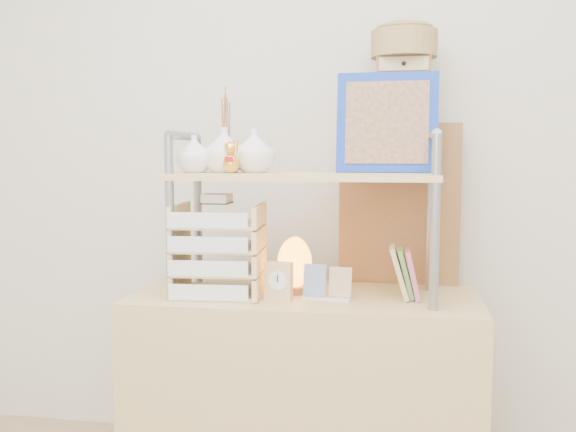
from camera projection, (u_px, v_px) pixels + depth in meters
name	position (u px, v px, depth m)	size (l,w,h in m)	color
desk	(304.00, 399.00, 2.26)	(1.20, 0.50, 0.75)	tan
cabinet	(400.00, 296.00, 2.54)	(0.45, 0.24, 1.35)	brown
hutch	(285.00, 166.00, 2.21)	(0.90, 0.34, 0.77)	gray
letter_tray	(218.00, 255.00, 2.21)	(0.31, 0.29, 0.35)	#D4B27F
salt_lamp	(295.00, 264.00, 2.26)	(0.13, 0.12, 0.20)	brown
desk_clock	(279.00, 281.00, 2.14)	(0.09, 0.05, 0.13)	tan
postcard_stand	(327.00, 289.00, 2.16)	(0.17, 0.06, 0.12)	white
drawer_chest	(403.00, 91.00, 2.44)	(0.20, 0.16, 0.25)	brown
woven_basket	(404.00, 45.00, 2.43)	(0.25, 0.25, 0.10)	olive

